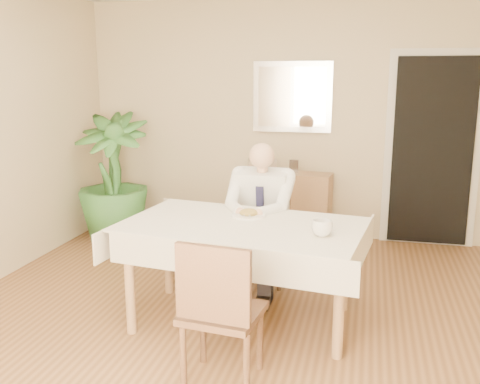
% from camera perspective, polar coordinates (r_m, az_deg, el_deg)
% --- Properties ---
extents(room, '(5.00, 5.02, 2.60)m').
position_cam_1_polar(room, '(3.54, -1.34, 4.33)').
color(room, brown).
rests_on(room, ground).
extents(doorway, '(0.96, 0.07, 2.10)m').
position_cam_1_polar(doorway, '(5.93, 19.79, 4.04)').
color(doorway, beige).
rests_on(doorway, ground).
extents(mirror, '(0.86, 0.04, 0.76)m').
position_cam_1_polar(mirror, '(5.92, 5.59, 10.05)').
color(mirror, silver).
rests_on(mirror, room).
extents(dining_table, '(1.84, 1.23, 0.75)m').
position_cam_1_polar(dining_table, '(3.86, 0.26, -4.59)').
color(dining_table, '#9B774A').
rests_on(dining_table, ground).
extents(chair_far, '(0.42, 0.43, 0.85)m').
position_cam_1_polar(chair_far, '(4.73, 2.72, -3.74)').
color(chair_far, '#432B1B').
rests_on(chair_far, ground).
extents(chair_near, '(0.48, 0.48, 0.91)m').
position_cam_1_polar(chair_near, '(3.09, -2.26, -12.18)').
color(chair_near, '#432B1B').
rests_on(chair_near, ground).
extents(seated_man, '(0.48, 0.72, 1.24)m').
position_cam_1_polar(seated_man, '(4.41, 2.05, -2.08)').
color(seated_man, white).
rests_on(seated_man, ground).
extents(plate, '(0.26, 0.26, 0.02)m').
position_cam_1_polar(plate, '(4.02, 0.94, -2.51)').
color(plate, white).
rests_on(plate, dining_table).
extents(food, '(0.14, 0.14, 0.06)m').
position_cam_1_polar(food, '(4.01, 0.94, -2.20)').
color(food, olive).
rests_on(food, dining_table).
extents(knife, '(0.01, 0.13, 0.01)m').
position_cam_1_polar(knife, '(3.95, 1.32, -2.52)').
color(knife, silver).
rests_on(knife, dining_table).
extents(fork, '(0.01, 0.13, 0.01)m').
position_cam_1_polar(fork, '(3.97, 0.19, -2.45)').
color(fork, silver).
rests_on(fork, dining_table).
extents(coffee_mug, '(0.16, 0.16, 0.11)m').
position_cam_1_polar(coffee_mug, '(3.58, 8.75, -3.82)').
color(coffee_mug, white).
rests_on(coffee_mug, dining_table).
extents(sideboard, '(0.95, 0.40, 0.74)m').
position_cam_1_polar(sideboard, '(5.94, 5.14, -1.44)').
color(sideboard, '#9B774A').
rests_on(sideboard, ground).
extents(photo_frame_left, '(0.10, 0.02, 0.14)m').
position_cam_1_polar(photo_frame_left, '(5.97, 1.39, 3.01)').
color(photo_frame_left, silver).
rests_on(photo_frame_left, sideboard).
extents(photo_frame_center, '(0.10, 0.02, 0.14)m').
position_cam_1_polar(photo_frame_center, '(5.89, 3.47, 2.86)').
color(photo_frame_center, silver).
rests_on(photo_frame_center, sideboard).
extents(photo_frame_right, '(0.10, 0.02, 0.14)m').
position_cam_1_polar(photo_frame_right, '(5.87, 5.77, 2.78)').
color(photo_frame_right, silver).
rests_on(photo_frame_right, sideboard).
extents(potted_palm, '(0.88, 0.88, 1.39)m').
position_cam_1_polar(potted_palm, '(5.99, -13.40, 1.57)').
color(potted_palm, '#2D6027').
rests_on(potted_palm, ground).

